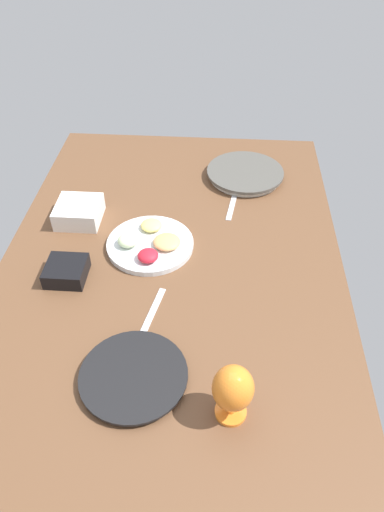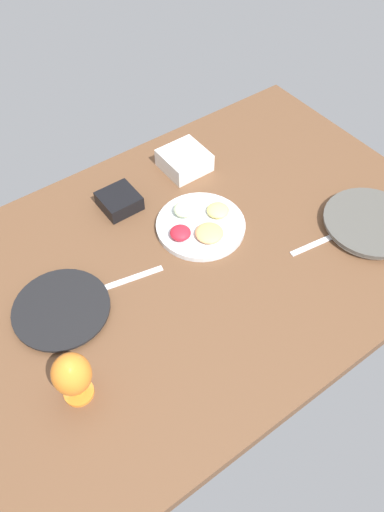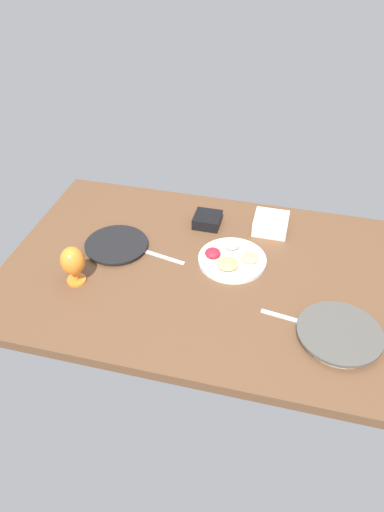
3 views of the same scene
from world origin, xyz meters
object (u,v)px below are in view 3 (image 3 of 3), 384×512
(dinner_plate_left, at_px, (339,334))
(dinner_plate_right, at_px, (116,245))
(hurricane_glass_orange, at_px, (73,262))
(square_bowl_white, at_px, (271,223))
(fruit_platter, at_px, (232,258))
(square_bowl_black, at_px, (207,219))

(dinner_plate_left, bearing_deg, dinner_plate_right, -17.02)
(hurricane_glass_orange, relative_size, square_bowl_white, 1.10)
(dinner_plate_right, bearing_deg, hurricane_glass_orange, 72.54)
(dinner_plate_right, xyz_separation_m, square_bowl_white, (-0.60, -0.28, 0.02))
(hurricane_glass_orange, bearing_deg, fruit_platter, -155.00)
(hurricane_glass_orange, xyz_separation_m, square_bowl_black, (-0.40, -0.48, -0.07))
(dinner_plate_right, bearing_deg, fruit_platter, -176.95)
(square_bowl_white, bearing_deg, dinner_plate_left, 118.16)
(square_bowl_black, distance_m, square_bowl_white, 0.28)
(fruit_platter, bearing_deg, dinner_plate_left, 144.43)
(hurricane_glass_orange, bearing_deg, square_bowl_white, -142.88)
(square_bowl_white, bearing_deg, hurricane_glass_orange, 37.12)
(square_bowl_white, bearing_deg, fruit_platter, 64.02)
(dinner_plate_left, xyz_separation_m, fruit_platter, (0.42, -0.30, 0.00))
(square_bowl_black, bearing_deg, dinner_plate_left, 137.37)
(square_bowl_black, height_order, square_bowl_white, square_bowl_white)
(dinner_plate_right, distance_m, fruit_platter, 0.48)
(fruit_platter, xyz_separation_m, square_bowl_black, (0.15, -0.22, 0.01))
(fruit_platter, relative_size, square_bowl_black, 2.37)
(hurricane_glass_orange, relative_size, square_bowl_black, 1.38)
(hurricane_glass_orange, bearing_deg, square_bowl_black, -129.90)
(square_bowl_white, bearing_deg, dinner_plate_right, 24.89)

